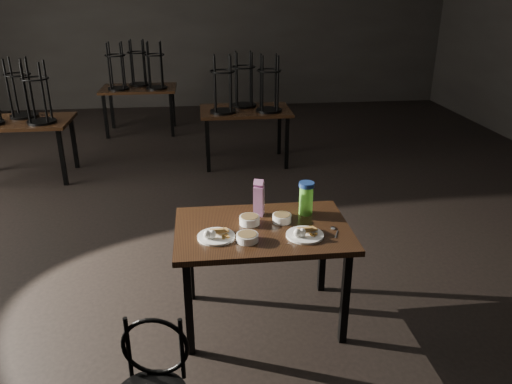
{
  "coord_description": "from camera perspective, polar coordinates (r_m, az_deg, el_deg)",
  "views": [
    {
      "loc": [
        0.07,
        -4.17,
        2.29
      ],
      "look_at": [
        0.46,
        -0.73,
        0.85
      ],
      "focal_mm": 35.0,
      "sensor_mm": 36.0,
      "label": 1
    }
  ],
  "objects": [
    {
      "name": "main_table",
      "position": [
        3.47,
        0.75,
        -5.25
      ],
      "size": [
        1.2,
        0.8,
        0.75
      ],
      "color": "black",
      "rests_on": "ground"
    },
    {
      "name": "plate_left",
      "position": [
        3.3,
        -4.6,
        -4.9
      ],
      "size": [
        0.25,
        0.25,
        0.08
      ],
      "color": "white",
      "rests_on": "main_table"
    },
    {
      "name": "plate_right",
      "position": [
        3.33,
        5.59,
        -4.71
      ],
      "size": [
        0.25,
        0.25,
        0.08
      ],
      "color": "white",
      "rests_on": "main_table"
    },
    {
      "name": "bowl_near",
      "position": [
        3.47,
        -0.74,
        -3.2
      ],
      "size": [
        0.14,
        0.14,
        0.06
      ],
      "color": "white",
      "rests_on": "main_table"
    },
    {
      "name": "bowl_far",
      "position": [
        3.51,
        2.98,
        -2.96
      ],
      "size": [
        0.13,
        0.13,
        0.05
      ],
      "color": "white",
      "rests_on": "main_table"
    },
    {
      "name": "bowl_big",
      "position": [
        3.25,
        -1.01,
        -5.2
      ],
      "size": [
        0.14,
        0.14,
        0.05
      ],
      "color": "white",
      "rests_on": "main_table"
    },
    {
      "name": "juice_carton",
      "position": [
        3.57,
        0.33,
        -0.76
      ],
      "size": [
        0.09,
        0.09,
        0.28
      ],
      "color": "#941B7B",
      "rests_on": "main_table"
    },
    {
      "name": "water_bottle",
      "position": [
        3.61,
        5.75,
        -0.67
      ],
      "size": [
        0.14,
        0.14,
        0.24
      ],
      "color": "#74F147",
      "rests_on": "main_table"
    },
    {
      "name": "spoon",
      "position": [
        3.45,
        8.86,
        -4.19
      ],
      "size": [
        0.05,
        0.17,
        0.01
      ],
      "color": "silver",
      "rests_on": "main_table"
    },
    {
      "name": "bentwood_chair",
      "position": [
        2.72,
        -11.72,
        -20.45
      ],
      "size": [
        0.38,
        0.38,
        0.77
      ],
      "rotation": [
        0.0,
        0.0,
        -0.16
      ],
      "color": "black",
      "rests_on": "ground"
    },
    {
      "name": "bg_table_left",
      "position": [
        6.82,
        -25.43,
        7.6
      ],
      "size": [
        1.2,
        0.8,
        1.48
      ],
      "color": "black",
      "rests_on": "ground"
    },
    {
      "name": "bg_table_right",
      "position": [
        6.75,
        -1.24,
        9.64
      ],
      "size": [
        1.2,
        0.8,
        1.48
      ],
      "color": "black",
      "rests_on": "ground"
    },
    {
      "name": "bg_table_far",
      "position": [
        8.49,
        -13.28,
        11.74
      ],
      "size": [
        1.2,
        0.8,
        1.48
      ],
      "color": "black",
      "rests_on": "ground"
    }
  ]
}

